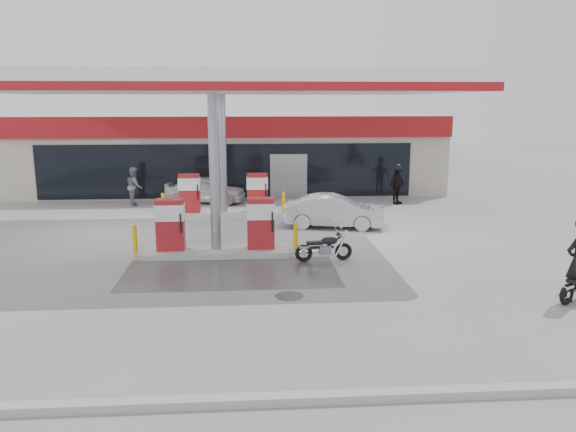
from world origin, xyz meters
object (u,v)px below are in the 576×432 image
Objects in this scene: pump_island_near at (216,232)px; pump_island_far at (224,199)px; parked_motorcycle at (325,248)px; biker_walking at (397,185)px; parked_car_left at (93,182)px; parked_car_right at (395,182)px; sedan_white at (205,189)px; attendant at (135,186)px; hatchback_silver at (334,211)px.

pump_island_far is at bearing 90.00° from pump_island_near.
parked_motorcycle is 10.27m from biker_walking.
parked_car_right is at bearing -69.35° from parked_car_left.
pump_island_far reaches higher than biker_walking.
sedan_white is (-0.99, 3.20, -0.07)m from pump_island_far.
attendant is at bearing -118.97° from parked_car_left.
biker_walking is at bearing 15.52° from pump_island_far.
biker_walking is at bearing -107.62° from attendant.
parked_car_right reaches higher than parked_motorcycle.
biker_walking is at bearing 165.29° from parked_car_right.
hatchback_silver is (5.26, -5.66, -0.02)m from sedan_white.
pump_island_far is (0.00, 6.00, 0.00)m from pump_island_near.
attendant is 13.45m from parked_car_right.
pump_island_near is 13.85m from parked_car_left.
pump_island_far is 1.42× the size of parked_car_right.
pump_island_near reaches higher than biker_walking.
biker_walking reaches higher than attendant.
hatchback_silver is at bearing -29.95° from pump_island_far.
attendant is at bearing 108.48° from sedan_white.
pump_island_near is at bearing 158.43° from parked_motorcycle.
parked_car_left reaches higher than parked_motorcycle.
attendant reaches higher than hatchback_silver.
parked_car_right is at bearing -62.80° from sedan_white.
pump_island_near is at bearing -162.48° from sedan_white.
parked_car_right is 2.05× the size of biker_walking.
pump_island_far reaches higher than attendant.
pump_island_far is 10.71m from parked_car_right.
sedan_white is 1.00× the size of hatchback_silver.
parked_motorcycle is at bearing -64.64° from pump_island_far.
sedan_white reaches higher than parked_motorcycle.
pump_island_far is 1.36× the size of hatchback_silver.
hatchback_silver is at bearing -106.46° from parked_car_left.
attendant is 4.21m from parked_car_left.
parked_car_left is (-2.72, 3.20, -0.22)m from attendant.
hatchback_silver is at bearing -136.66° from attendant.
pump_island_far is at bearing 153.14° from biker_walking.
parked_motorcycle is at bearing -159.19° from biker_walking.
pump_island_far is 2.92× the size of parked_motorcycle.
pump_island_far is 5.04m from attendant.
parked_car_left is at bearing 76.03° from sedan_white.
pump_island_far is 2.90× the size of biker_walking.
hatchback_silver reaches higher than parked_car_right.
attendant is (-4.19, 2.80, 0.17)m from pump_island_far.
parked_car_left is at bearing 119.94° from pump_island_near.
pump_island_far is at bearing -138.53° from attendant.
parked_car_left reaches higher than sedan_white.
parked_car_left is 1.25× the size of parked_car_right.
pump_island_far is 8.23m from biker_walking.
pump_island_near reaches higher than sedan_white.
biker_walking is at bearing -85.04° from sedan_white.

